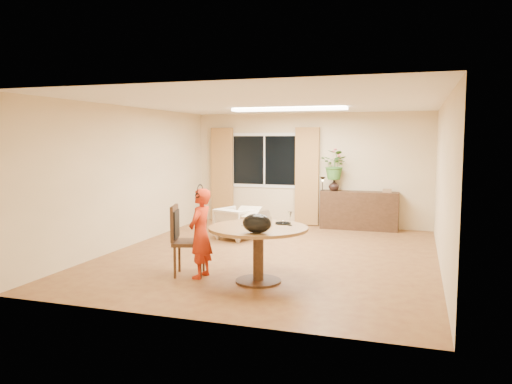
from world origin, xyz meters
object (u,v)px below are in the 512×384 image
(child, at_px, (201,233))
(dining_table, at_px, (258,239))
(armchair, at_px, (237,223))
(sideboard, at_px, (359,210))
(dining_chair, at_px, (189,240))

(child, bearing_deg, dining_table, 93.90)
(armchair, relative_size, sideboard, 0.41)
(dining_table, distance_m, child, 0.87)
(child, distance_m, sideboard, 4.97)
(armchair, bearing_deg, sideboard, -120.36)
(child, relative_size, sideboard, 0.76)
(dining_chair, distance_m, sideboard, 4.99)
(dining_table, relative_size, dining_chair, 1.34)
(child, height_order, armchair, child)
(dining_table, xyz_separation_m, sideboard, (0.88, 4.63, -0.20))
(dining_chair, xyz_separation_m, armchair, (-0.27, 2.74, -0.20))
(armchair, height_order, sideboard, sideboard)
(armchair, bearing_deg, dining_table, 135.52)
(armchair, distance_m, sideboard, 2.89)
(sideboard, bearing_deg, dining_chair, -113.04)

